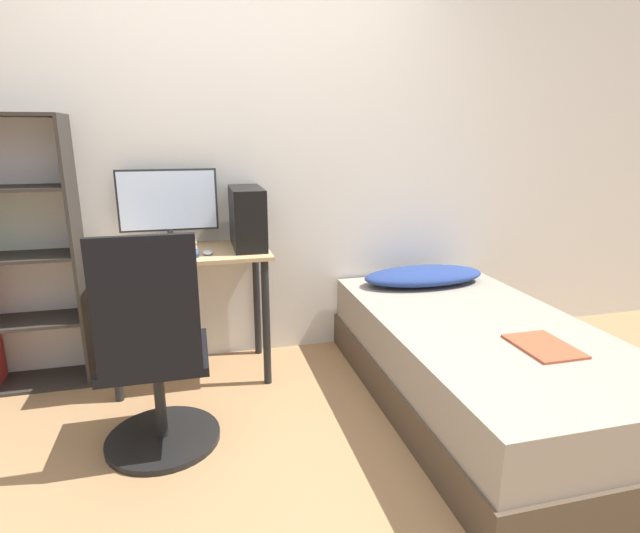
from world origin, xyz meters
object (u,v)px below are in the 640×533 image
(office_chair, at_px, (156,372))
(bed, at_px, (480,364))
(monitor, at_px, (168,204))
(keyboard, at_px, (163,255))
(pc_tower, at_px, (247,218))

(office_chair, height_order, bed, office_chair)
(monitor, bearing_deg, keyboard, -97.88)
(office_chair, relative_size, keyboard, 2.75)
(keyboard, bearing_deg, bed, -20.73)
(bed, bearing_deg, monitor, 151.03)
(bed, relative_size, monitor, 3.47)
(keyboard, bearing_deg, pc_tower, 16.07)
(bed, height_order, keyboard, keyboard)
(keyboard, distance_m, pc_tower, 0.53)
(office_chair, bearing_deg, keyboard, 87.36)
(office_chair, bearing_deg, bed, 0.61)
(bed, bearing_deg, pc_tower, 146.58)
(office_chair, xyz_separation_m, keyboard, (0.03, 0.63, 0.38))
(bed, height_order, pc_tower, pc_tower)
(keyboard, height_order, pc_tower, pc_tower)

